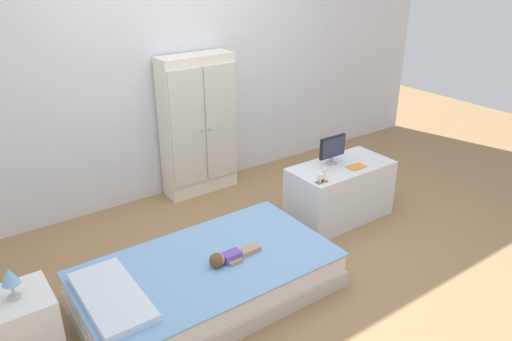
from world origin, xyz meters
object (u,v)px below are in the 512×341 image
(wardrobe, at_px, (198,126))
(tv_monitor, at_px, (333,148))
(table_lamp, at_px, (10,278))
(tv_stand, at_px, (340,192))
(nightstand, at_px, (23,328))
(bed, at_px, (208,279))
(doll, at_px, (226,258))
(book_orange, at_px, (356,167))
(rocking_horse_toy, at_px, (323,176))

(wardrobe, xyz_separation_m, tv_monitor, (0.67, -1.11, -0.02))
(table_lamp, height_order, wardrobe, wardrobe)
(wardrobe, distance_m, tv_stand, 1.44)
(nightstand, xyz_separation_m, table_lamp, (0.00, 0.00, 0.35))
(bed, height_order, wardrobe, wardrobe)
(doll, distance_m, nightstand, 1.26)
(wardrobe, bearing_deg, doll, -113.65)
(nightstand, height_order, book_orange, book_orange)
(nightstand, relative_size, tv_monitor, 1.60)
(bed, bearing_deg, tv_monitor, 13.69)
(doll, xyz_separation_m, tv_monitor, (1.33, 0.42, 0.34))
(rocking_horse_toy, bearing_deg, table_lamp, 179.95)
(doll, height_order, table_lamp, table_lamp)
(nightstand, distance_m, tv_stand, 2.62)
(tv_stand, distance_m, tv_monitor, 0.40)
(doll, xyz_separation_m, book_orange, (1.45, 0.24, 0.20))
(bed, relative_size, tv_monitor, 6.37)
(tv_monitor, height_order, rocking_horse_toy, tv_monitor)
(table_lamp, height_order, tv_stand, table_lamp)
(tv_monitor, bearing_deg, bed, -166.31)
(table_lamp, distance_m, wardrobe, 2.33)
(doll, xyz_separation_m, wardrobe, (0.67, 1.53, 0.36))
(nightstand, distance_m, rocking_horse_toy, 2.28)
(nightstand, distance_m, tv_monitor, 2.62)
(wardrobe, relative_size, tv_monitor, 4.94)
(nightstand, height_order, table_lamp, table_lamp)
(table_lamp, distance_m, book_orange, 2.68)
(doll, height_order, tv_stand, tv_stand)
(nightstand, distance_m, wardrobe, 2.37)
(bed, distance_m, book_orange, 1.60)
(nightstand, relative_size, book_orange, 2.76)
(table_lamp, bearing_deg, book_orange, 0.96)
(nightstand, bearing_deg, bed, -6.23)
(table_lamp, height_order, book_orange, table_lamp)
(doll, height_order, tv_monitor, tv_monitor)
(bed, bearing_deg, tv_stand, 10.41)
(doll, distance_m, table_lamp, 1.28)
(bed, distance_m, tv_stand, 1.51)
(bed, xyz_separation_m, tv_stand, (1.48, 0.27, 0.12))
(table_lamp, height_order, rocking_horse_toy, same)
(bed, height_order, book_orange, book_orange)
(doll, relative_size, nightstand, 0.91)
(tv_monitor, relative_size, book_orange, 1.72)
(tv_stand, relative_size, tv_monitor, 3.35)
(table_lamp, relative_size, rocking_horse_toy, 1.60)
(bed, relative_size, tv_stand, 1.90)
(rocking_horse_toy, bearing_deg, nightstand, 179.95)
(doll, distance_m, book_orange, 1.48)
(rocking_horse_toy, distance_m, book_orange, 0.43)
(wardrobe, bearing_deg, nightstand, -145.02)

